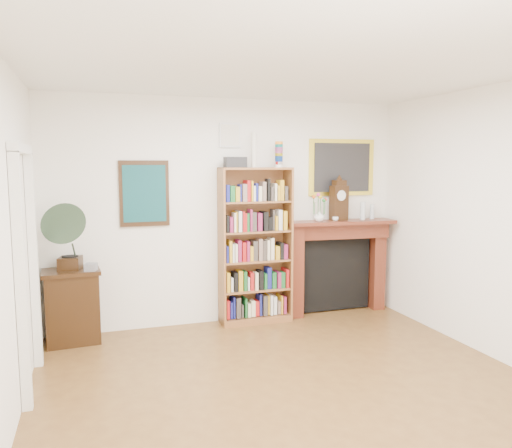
{
  "coord_description": "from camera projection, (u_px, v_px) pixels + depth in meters",
  "views": [
    {
      "loc": [
        -1.64,
        -3.54,
        2.0
      ],
      "look_at": [
        0.05,
        1.6,
        1.35
      ],
      "focal_mm": 35.0,
      "sensor_mm": 36.0,
      "label": 1
    }
  ],
  "objects": [
    {
      "name": "mantel_clock",
      "position": [
        339.0,
        201.0,
        6.56
      ],
      "size": [
        0.25,
        0.17,
        0.53
      ],
      "rotation": [
        0.0,
        0.0,
        0.19
      ],
      "color": "black",
      "rests_on": "fireplace"
    },
    {
      "name": "gilt_painting",
      "position": [
        342.0,
        168.0,
        6.67
      ],
      "size": [
        0.95,
        0.04,
        0.75
      ],
      "color": "yellow",
      "rests_on": "back_wall"
    },
    {
      "name": "bookshelf",
      "position": [
        256.0,
        237.0,
        6.23
      ],
      "size": [
        0.9,
        0.32,
        2.25
      ],
      "rotation": [
        0.0,
        0.0,
        -0.0
      ],
      "color": "brown",
      "rests_on": "floor"
    },
    {
      "name": "teal_poster",
      "position": [
        144.0,
        194.0,
        5.9
      ],
      "size": [
        0.58,
        0.04,
        0.78
      ],
      "color": "black",
      "rests_on": "back_wall"
    },
    {
      "name": "bottle_right",
      "position": [
        372.0,
        211.0,
        6.77
      ],
      "size": [
        0.06,
        0.06,
        0.2
      ],
      "primitive_type": "cylinder",
      "color": "silver",
      "rests_on": "fireplace"
    },
    {
      "name": "flower_vase",
      "position": [
        319.0,
        216.0,
        6.46
      ],
      "size": [
        0.16,
        0.16,
        0.14
      ],
      "primitive_type": "imported",
      "rotation": [
        0.0,
        0.0,
        -0.26
      ],
      "color": "white",
      "rests_on": "fireplace"
    },
    {
      "name": "gramophone",
      "position": [
        68.0,
        233.0,
        5.39
      ],
      "size": [
        0.56,
        0.65,
        0.76
      ],
      "rotation": [
        0.0,
        0.0,
        -0.2
      ],
      "color": "black",
      "rests_on": "side_cabinet"
    },
    {
      "name": "side_cabinet",
      "position": [
        72.0,
        306.0,
        5.57
      ],
      "size": [
        0.64,
        0.49,
        0.83
      ],
      "primitive_type": "cube",
      "rotation": [
        0.0,
        0.0,
        0.07
      ],
      "color": "black",
      "rests_on": "floor"
    },
    {
      "name": "teacup",
      "position": [
        335.0,
        219.0,
        6.51
      ],
      "size": [
        0.08,
        0.08,
        0.06
      ],
      "primitive_type": "imported",
      "rotation": [
        0.0,
        0.0,
        0.02
      ],
      "color": "white",
      "rests_on": "fireplace"
    },
    {
      "name": "cd_stack",
      "position": [
        91.0,
        267.0,
        5.48
      ],
      "size": [
        0.15,
        0.15,
        0.08
      ],
      "primitive_type": "cube",
      "rotation": [
        0.0,
        0.0,
        -0.31
      ],
      "color": "#A0A1AC",
      "rests_on": "side_cabinet"
    },
    {
      "name": "small_picture",
      "position": [
        230.0,
        135.0,
        6.14
      ],
      "size": [
        0.26,
        0.04,
        0.3
      ],
      "color": "white",
      "rests_on": "back_wall"
    },
    {
      "name": "bottle_left",
      "position": [
        363.0,
        211.0,
        6.67
      ],
      "size": [
        0.07,
        0.07,
        0.24
      ],
      "primitive_type": "cylinder",
      "color": "silver",
      "rests_on": "fireplace"
    },
    {
      "name": "room",
      "position": [
        313.0,
        241.0,
        3.92
      ],
      "size": [
        4.51,
        5.01,
        2.81
      ],
      "color": "brown",
      "rests_on": "ground"
    },
    {
      "name": "fireplace",
      "position": [
        337.0,
        258.0,
        6.7
      ],
      "size": [
        1.51,
        0.47,
        1.26
      ],
      "rotation": [
        0.0,
        0.0,
        -0.08
      ],
      "color": "#4E1F12",
      "rests_on": "floor"
    },
    {
      "name": "door_casing",
      "position": [
        26.0,
        248.0,
        4.38
      ],
      "size": [
        0.08,
        1.02,
        2.17
      ],
      "color": "white",
      "rests_on": "left_wall"
    }
  ]
}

